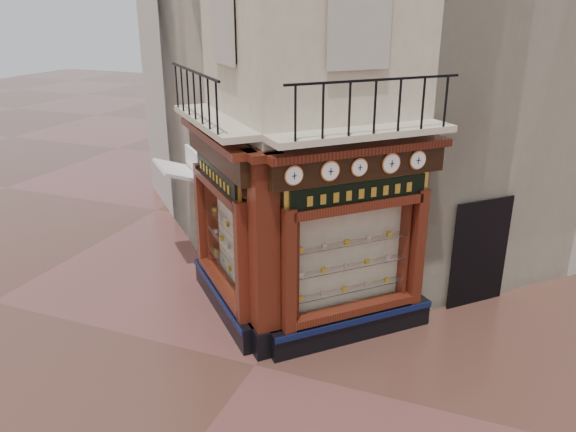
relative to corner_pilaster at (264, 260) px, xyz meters
The scene contains 16 objects.
ground 2.01m from the corner_pilaster, 90.00° to the right, with size 80.00×80.00×0.00m, color #512F26.
main_building 6.96m from the corner_pilaster, 90.00° to the left, with size 8.00×8.00×12.00m, color beige.
neighbour_left 9.21m from the corner_pilaster, 106.93° to the left, with size 8.00×8.00×11.00m, color #B5AC9E.
neighbour_right 9.21m from the corner_pilaster, 73.07° to the left, with size 8.00×8.00×11.00m, color #B5AC9E.
shopfront_left 1.77m from the corner_pilaster, 142.77° to the left, with size 2.86×2.86×3.98m.
shopfront_right 1.77m from the corner_pilaster, 37.23° to the left, with size 2.86×2.86×3.98m.
corner_pilaster is the anchor object (origin of this frame).
balcony 2.47m from the corner_pilaster, 90.00° to the left, with size 5.94×2.97×1.03m.
clock_a 1.77m from the corner_pilaster, ahead, with size 0.28×0.28×0.35m.
clock_b 2.03m from the corner_pilaster, 23.28° to the left, with size 0.30×0.30×0.37m.
clock_c 2.39m from the corner_pilaster, 30.49° to the left, with size 0.27×0.27×0.33m.
clock_d 2.88m from the corner_pilaster, 34.53° to the left, with size 0.31×0.31×0.39m.
clock_e 3.37m from the corner_pilaster, 36.59° to the left, with size 0.29×0.29×0.36m.
awning 5.04m from the corner_pilaster, 141.17° to the left, with size 1.54×0.92×0.08m, color silver, non-canonical shape.
signboard_left 2.12m from the corner_pilaster, 145.25° to the left, with size 2.00×2.00×0.53m.
signboard_right 2.12m from the corner_pilaster, 34.75° to the left, with size 2.16×2.16×0.58m.
Camera 1 is at (3.79, -7.97, 6.29)m, focal length 35.00 mm.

